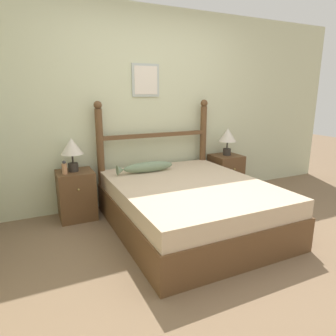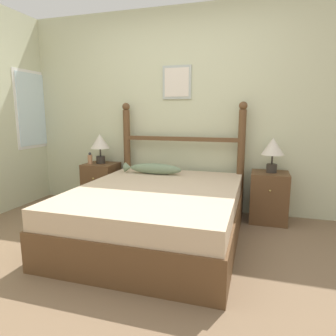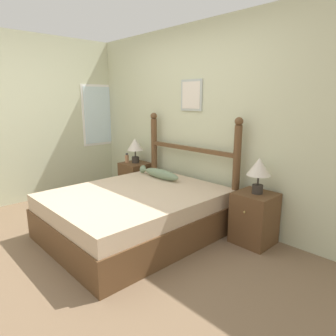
{
  "view_description": "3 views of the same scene",
  "coord_description": "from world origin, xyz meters",
  "px_view_note": "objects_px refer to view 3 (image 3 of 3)",
  "views": [
    {
      "loc": [
        -1.53,
        -2.07,
        1.48
      ],
      "look_at": [
        -0.05,
        1.03,
        0.61
      ],
      "focal_mm": 32.0,
      "sensor_mm": 36.0,
      "label": 1
    },
    {
      "loc": [
        0.97,
        -2.08,
        1.25
      ],
      "look_at": [
        -0.0,
        1.12,
        0.64
      ],
      "focal_mm": 32.0,
      "sensor_mm": 36.0,
      "label": 2
    },
    {
      "loc": [
        2.73,
        -1.37,
        1.59
      ],
      "look_at": [
        0.11,
        1.1,
        0.75
      ],
      "focal_mm": 32.0,
      "sensor_mm": 36.0,
      "label": 3
    }
  ],
  "objects_px": {
    "table_lamp_right": "(259,169)",
    "table_lamp_left": "(135,146)",
    "fish_pillow": "(160,174)",
    "nightstand_left": "(135,180)",
    "nightstand_right": "(254,218)",
    "bed": "(136,213)",
    "bottle": "(127,158)"
  },
  "relations": [
    {
      "from": "nightstand_left",
      "to": "table_lamp_right",
      "type": "distance_m",
      "value": 2.26
    },
    {
      "from": "nightstand_right",
      "to": "fish_pillow",
      "type": "relative_size",
      "value": 0.8
    },
    {
      "from": "table_lamp_right",
      "to": "fish_pillow",
      "type": "distance_m",
      "value": 1.41
    },
    {
      "from": "bed",
      "to": "fish_pillow",
      "type": "height_order",
      "value": "fish_pillow"
    },
    {
      "from": "table_lamp_right",
      "to": "table_lamp_left",
      "type": "bearing_deg",
      "value": 179.73
    },
    {
      "from": "table_lamp_left",
      "to": "bottle",
      "type": "distance_m",
      "value": 0.25
    },
    {
      "from": "table_lamp_left",
      "to": "fish_pillow",
      "type": "bearing_deg",
      "value": -14.81
    },
    {
      "from": "bed",
      "to": "table_lamp_right",
      "type": "bearing_deg",
      "value": 36.96
    },
    {
      "from": "table_lamp_right",
      "to": "fish_pillow",
      "type": "bearing_deg",
      "value": -171.27
    },
    {
      "from": "table_lamp_left",
      "to": "bottle",
      "type": "xyz_separation_m",
      "value": [
        -0.11,
        -0.09,
        -0.21
      ]
    },
    {
      "from": "table_lamp_left",
      "to": "fish_pillow",
      "type": "xyz_separation_m",
      "value": [
        0.83,
        -0.22,
        -0.27
      ]
    },
    {
      "from": "nightstand_left",
      "to": "bottle",
      "type": "height_order",
      "value": "bottle"
    },
    {
      "from": "bed",
      "to": "bottle",
      "type": "distance_m",
      "value": 1.47
    },
    {
      "from": "nightstand_left",
      "to": "bottle",
      "type": "relative_size",
      "value": 3.69
    },
    {
      "from": "table_lamp_left",
      "to": "table_lamp_right",
      "type": "relative_size",
      "value": 1.0
    },
    {
      "from": "bed",
      "to": "nightstand_left",
      "type": "distance_m",
      "value": 1.36
    },
    {
      "from": "table_lamp_left",
      "to": "nightstand_right",
      "type": "bearing_deg",
      "value": -0.43
    },
    {
      "from": "bed",
      "to": "table_lamp_right",
      "type": "relative_size",
      "value": 4.96
    },
    {
      "from": "nightstand_left",
      "to": "bottle",
      "type": "bearing_deg",
      "value": -147.58
    },
    {
      "from": "bottle",
      "to": "fish_pillow",
      "type": "distance_m",
      "value": 0.95
    },
    {
      "from": "nightstand_left",
      "to": "table_lamp_left",
      "type": "relative_size",
      "value": 1.47
    },
    {
      "from": "nightstand_right",
      "to": "fish_pillow",
      "type": "height_order",
      "value": "fish_pillow"
    },
    {
      "from": "fish_pillow",
      "to": "nightstand_left",
      "type": "bearing_deg",
      "value": 166.1
    },
    {
      "from": "bottle",
      "to": "table_lamp_left",
      "type": "bearing_deg",
      "value": 39.89
    },
    {
      "from": "table_lamp_right",
      "to": "fish_pillow",
      "type": "relative_size",
      "value": 0.55
    },
    {
      "from": "bottle",
      "to": "nightstand_left",
      "type": "bearing_deg",
      "value": 32.42
    },
    {
      "from": "table_lamp_right",
      "to": "bed",
      "type": "bearing_deg",
      "value": -143.04
    },
    {
      "from": "bed",
      "to": "bottle",
      "type": "xyz_separation_m",
      "value": [
        -1.2,
        0.75,
        0.39
      ]
    },
    {
      "from": "bed",
      "to": "nightstand_left",
      "type": "bearing_deg",
      "value": 142.97
    },
    {
      "from": "fish_pillow",
      "to": "table_lamp_left",
      "type": "bearing_deg",
      "value": 165.19
    },
    {
      "from": "nightstand_left",
      "to": "fish_pillow",
      "type": "distance_m",
      "value": 0.9
    },
    {
      "from": "nightstand_right",
      "to": "table_lamp_left",
      "type": "height_order",
      "value": "table_lamp_left"
    }
  ]
}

